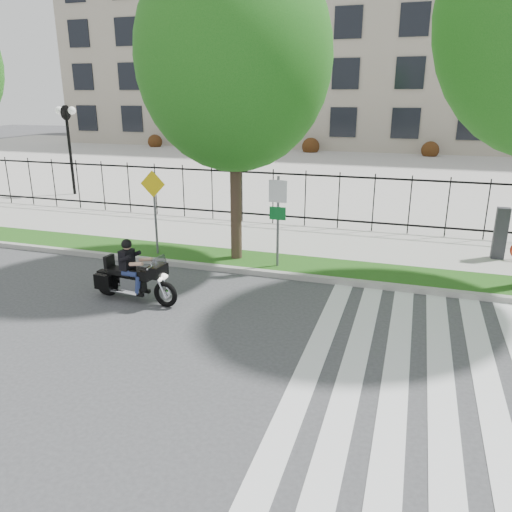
% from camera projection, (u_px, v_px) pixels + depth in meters
% --- Properties ---
extents(ground, '(120.00, 120.00, 0.00)m').
position_uv_depth(ground, '(203.00, 344.00, 9.88)').
color(ground, '#3B3B3D').
rests_on(ground, ground).
extents(curb, '(60.00, 0.20, 0.15)m').
position_uv_depth(curb, '(264.00, 273.00, 13.57)').
color(curb, '#999890').
rests_on(curb, ground).
extents(grass_verge, '(60.00, 1.50, 0.15)m').
position_uv_depth(grass_verge, '(272.00, 263.00, 14.34)').
color(grass_verge, '#154912').
rests_on(grass_verge, ground).
extents(sidewalk, '(60.00, 3.50, 0.15)m').
position_uv_depth(sidewalk, '(293.00, 240.00, 16.60)').
color(sidewalk, '#A8A59D').
rests_on(sidewalk, ground).
extents(plaza, '(80.00, 34.00, 0.10)m').
position_uv_depth(plaza, '(357.00, 169.00, 32.50)').
color(plaza, '#A8A59D').
rests_on(plaza, ground).
extents(crosswalk_stripes, '(5.70, 8.00, 0.01)m').
position_uv_depth(crosswalk_stripes, '(464.00, 384.00, 8.47)').
color(crosswalk_stripes, silver).
rests_on(crosswalk_stripes, ground).
extents(iron_fence, '(30.00, 0.06, 2.00)m').
position_uv_depth(iron_fence, '(305.00, 199.00, 17.85)').
color(iron_fence, black).
rests_on(iron_fence, sidewalk).
extents(office_building, '(60.00, 21.90, 20.15)m').
position_uv_depth(office_building, '(389.00, 36.00, 47.48)').
color(office_building, '#A09581').
rests_on(office_building, ground).
extents(lamp_post_left, '(1.06, 0.70, 4.25)m').
position_uv_depth(lamp_post_left, '(67.00, 128.00, 23.25)').
color(lamp_post_left, black).
rests_on(lamp_post_left, ground).
extents(street_tree_1, '(5.15, 5.15, 8.44)m').
position_uv_depth(street_tree_1, '(234.00, 57.00, 12.94)').
color(street_tree_1, '#3D2A21').
rests_on(street_tree_1, grass_verge).
extents(sign_pole_regulatory, '(0.50, 0.09, 2.50)m').
position_uv_depth(sign_pole_regulatory, '(278.00, 210.00, 13.41)').
color(sign_pole_regulatory, '#59595B').
rests_on(sign_pole_regulatory, grass_verge).
extents(sign_pole_warning, '(0.78, 0.09, 2.49)m').
position_uv_depth(sign_pole_warning, '(154.00, 201.00, 14.50)').
color(sign_pole_warning, '#59595B').
rests_on(sign_pole_warning, grass_verge).
extents(motorcycle_rider, '(2.35, 0.79, 1.82)m').
position_uv_depth(motorcycle_rider, '(134.00, 277.00, 11.77)').
color(motorcycle_rider, black).
rests_on(motorcycle_rider, ground).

